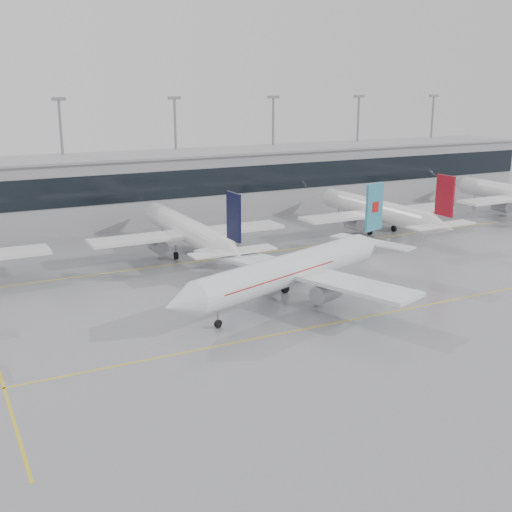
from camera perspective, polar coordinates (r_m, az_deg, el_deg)
ground at (r=67.67m, az=4.69°, el=-6.42°), size 320.00×320.00×0.00m
taxi_line_main at (r=67.67m, az=4.69°, el=-6.42°), size 120.00×0.25×0.01m
taxi_line_north at (r=93.16m, az=-5.08°, el=-0.45°), size 120.00×0.25×0.01m
terminal at (r=121.57m, az=-10.93°, el=5.83°), size 180.00×15.00×12.00m
terminal_glass at (r=114.20m, az=-9.87°, el=6.08°), size 180.00×0.20×5.00m
terminal_roof at (r=120.78m, az=-11.07°, el=8.74°), size 182.00×16.00×0.40m
light_masts at (r=126.41m, az=-11.88°, el=9.48°), size 156.40×1.00×22.60m
air_canada_jet at (r=75.08m, az=3.52°, el=-1.11°), size 37.36×30.74×12.19m
parked_jet_c at (r=95.60m, az=-5.97°, el=2.22°), size 29.64×36.96×11.72m
parked_jet_d at (r=112.80m, az=10.84°, el=3.97°), size 29.64×36.96×11.72m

